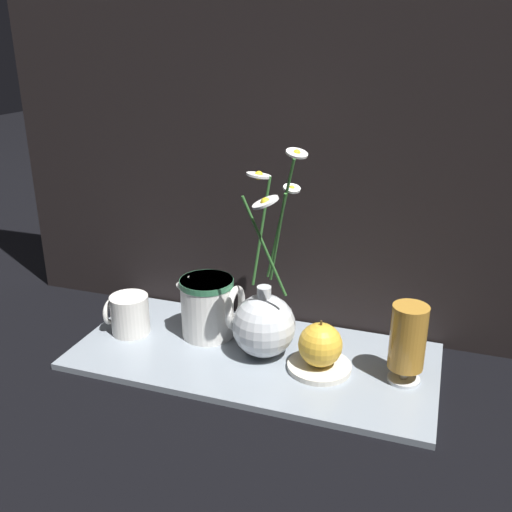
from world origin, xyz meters
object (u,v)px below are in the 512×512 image
Objects in this scene: orange_fruit at (320,345)px; yellow_mug at (129,314)px; ceramic_pitcher at (209,305)px; tea_glass at (408,338)px; vase_with_flowers at (264,322)px.

yellow_mug is at bearing 178.54° from orange_fruit.
yellow_mug is 0.16m from ceramic_pitcher.
tea_glass is (0.54, 0.00, 0.04)m from yellow_mug.
yellow_mug is at bearing -179.48° from tea_glass.
orange_fruit is (0.39, -0.01, 0.01)m from yellow_mug.
orange_fruit is (-0.15, -0.01, -0.03)m from tea_glass.
vase_with_flowers is 0.13m from ceramic_pitcher.
yellow_mug is at bearing -164.68° from ceramic_pitcher.
vase_with_flowers reaches higher than tea_glass.
orange_fruit reaches higher than yellow_mug.
ceramic_pitcher is at bearing 174.35° from tea_glass.
ceramic_pitcher reaches higher than orange_fruit.
tea_glass is 1.65× the size of orange_fruit.
vase_with_flowers is at bearing -15.60° from ceramic_pitcher.
tea_glass is at bearing 5.82° from orange_fruit.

